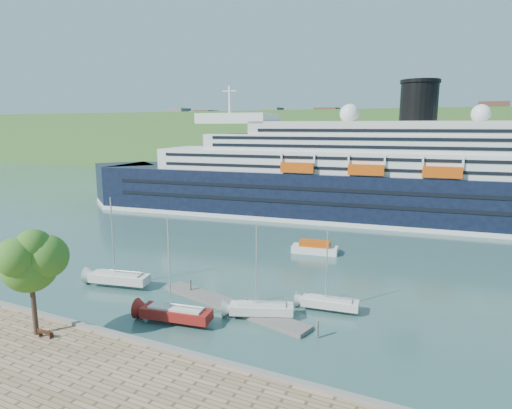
{
  "coord_description": "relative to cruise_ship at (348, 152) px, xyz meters",
  "views": [
    {
      "loc": [
        25.91,
        -25.59,
        18.58
      ],
      "look_at": [
        -0.21,
        30.0,
        7.18
      ],
      "focal_mm": 30.0,
      "sensor_mm": 36.0,
      "label": 1
    }
  ],
  "objects": [
    {
      "name": "floating_pontoon",
      "position": [
        -0.24,
        -48.57,
        -13.25
      ],
      "size": [
        18.47,
        6.57,
        0.41
      ],
      "primitive_type": null,
      "rotation": [
        0.0,
        0.0,
        -0.24
      ],
      "color": "slate",
      "rests_on": "ground"
    },
    {
      "name": "promenade_tree",
      "position": [
        -11.7,
        -62.34,
        -7.43
      ],
      "size": [
        6.07,
        6.07,
        10.05
      ],
      "primitive_type": null,
      "color": "#2C5E18",
      "rests_on": "promenade"
    },
    {
      "name": "sailboat_extra",
      "position": [
        9.2,
        -44.97,
        -9.37
      ],
      "size": [
        6.5,
        2.53,
        8.18
      ],
      "primitive_type": null,
      "rotation": [
        0.0,
        0.0,
        0.12
      ],
      "color": "silver",
      "rests_on": "ground"
    },
    {
      "name": "ground",
      "position": [
        -6.16,
        -59.47,
        -13.46
      ],
      "size": [
        400.0,
        400.0,
        0.0
      ],
      "primitive_type": "plane",
      "color": "#2C4E4B",
      "rests_on": "ground"
    },
    {
      "name": "sailboat_red",
      "position": [
        -3.29,
        -53.89,
        -8.55
      ],
      "size": [
        7.83,
        3.24,
        9.81
      ],
      "primitive_type": null,
      "rotation": [
        0.0,
        0.0,
        0.15
      ],
      "color": "maroon",
      "rests_on": "ground"
    },
    {
      "name": "park_bench",
      "position": [
        -10.48,
        -62.38,
        -12.03
      ],
      "size": [
        1.4,
        0.73,
        0.85
      ],
      "primitive_type": null,
      "rotation": [
        0.0,
        0.0,
        0.14
      ],
      "color": "#412012",
      "rests_on": "promenade"
    },
    {
      "name": "quay_coping",
      "position": [
        -6.16,
        -59.67,
        -12.31
      ],
      "size": [
        220.0,
        0.5,
        0.3
      ],
      "primitive_type": "cube",
      "color": "slate",
      "rests_on": "promenade"
    },
    {
      "name": "far_hillside",
      "position": [
        -6.16,
        85.53,
        -1.46
      ],
      "size": [
        400.0,
        50.0,
        24.0
      ],
      "primitive_type": "cube",
      "color": "#346126",
      "rests_on": "ground"
    },
    {
      "name": "sailboat_white_near",
      "position": [
        -14.88,
        -48.9,
        -8.42
      ],
      "size": [
        8.09,
        3.71,
        10.09
      ],
      "primitive_type": null,
      "rotation": [
        0.0,
        0.0,
        0.2
      ],
      "color": "silver",
      "rests_on": "ground"
    },
    {
      "name": "cruise_ship",
      "position": [
        0.0,
        0.0,
        0.0
      ],
      "size": [
        121.08,
        31.04,
        26.92
      ],
      "primitive_type": null,
      "rotation": [
        0.0,
        0.0,
        0.11
      ],
      "color": "black",
      "rests_on": "ground"
    },
    {
      "name": "sailboat_white_far",
      "position": [
        3.53,
        -49.32,
        -9.05
      ],
      "size": [
        7.05,
        4.31,
        8.83
      ],
      "primitive_type": null,
      "rotation": [
        0.0,
        0.0,
        0.38
      ],
      "color": "silver",
      "rests_on": "ground"
    },
    {
      "name": "tender_launch",
      "position": [
        1.75,
        -26.36,
        -12.53
      ],
      "size": [
        7.0,
        3.25,
        1.86
      ],
      "primitive_type": null,
      "rotation": [
        0.0,
        0.0,
        0.14
      ],
      "color": "#C6480B",
      "rests_on": "ground"
    }
  ]
}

